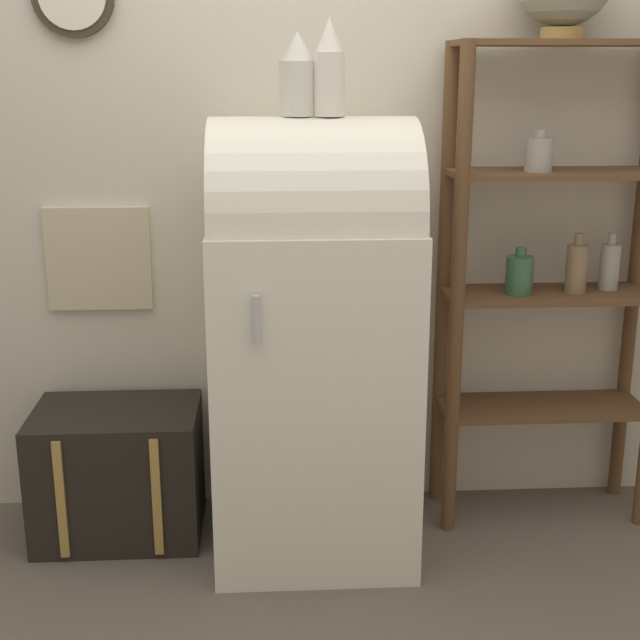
# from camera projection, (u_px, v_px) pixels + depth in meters

# --- Properties ---
(ground_plane) EXTENTS (12.00, 12.00, 0.00)m
(ground_plane) POSITION_uv_depth(u_px,v_px,m) (317.00, 571.00, 2.99)
(ground_plane) COLOR #60564C
(wall_back) EXTENTS (7.00, 0.09, 2.70)m
(wall_back) POSITION_uv_depth(u_px,v_px,m) (306.00, 148.00, 3.17)
(wall_back) COLOR beige
(wall_back) RESTS_ON ground_plane
(refrigerator) EXTENTS (0.66, 0.70, 1.48)m
(refrigerator) POSITION_uv_depth(u_px,v_px,m) (313.00, 332.00, 2.98)
(refrigerator) COLOR silver
(refrigerator) RESTS_ON ground_plane
(suitcase_trunk) EXTENTS (0.58, 0.42, 0.47)m
(suitcase_trunk) POSITION_uv_depth(u_px,v_px,m) (119.00, 472.00, 3.18)
(suitcase_trunk) COLOR black
(suitcase_trunk) RESTS_ON ground_plane
(shelf_unit) EXTENTS (0.77, 0.30, 1.71)m
(shelf_unit) POSITION_uv_depth(u_px,v_px,m) (552.00, 262.00, 3.13)
(shelf_unit) COLOR brown
(shelf_unit) RESTS_ON ground_plane
(vase_left) EXTENTS (0.12, 0.12, 0.26)m
(vase_left) POSITION_uv_depth(u_px,v_px,m) (298.00, 77.00, 2.77)
(vase_left) COLOR beige
(vase_left) RESTS_ON refrigerator
(vase_center) EXTENTS (0.10, 0.10, 0.30)m
(vase_center) POSITION_uv_depth(u_px,v_px,m) (329.00, 71.00, 2.75)
(vase_center) COLOR silver
(vase_center) RESTS_ON refrigerator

